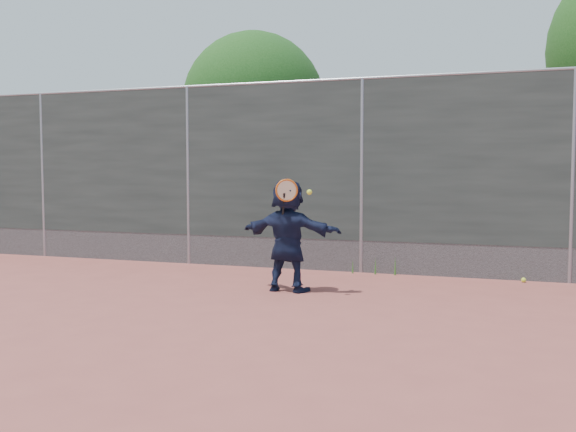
% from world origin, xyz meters
% --- Properties ---
extents(ground, '(80.00, 80.00, 0.00)m').
position_xyz_m(ground, '(0.00, 0.00, 0.00)').
color(ground, '#9E4C42').
rests_on(ground, ground).
extents(player, '(1.41, 0.54, 1.49)m').
position_xyz_m(player, '(-0.58, 1.65, 0.75)').
color(player, '#131B36').
rests_on(player, ground).
extents(ball_ground, '(0.07, 0.07, 0.07)m').
position_xyz_m(ball_ground, '(2.39, 3.35, 0.03)').
color(ball_ground, '#D5EA34').
rests_on(ball_ground, ground).
extents(fence, '(20.00, 0.06, 3.03)m').
position_xyz_m(fence, '(-0.00, 3.50, 1.58)').
color(fence, '#38423D').
rests_on(fence, ground).
extents(swing_action, '(0.49, 0.18, 0.51)m').
position_xyz_m(swing_action, '(-0.50, 1.45, 1.32)').
color(swing_action, '#C65512').
rests_on(swing_action, ground).
extents(tree_left, '(3.15, 3.00, 4.53)m').
position_xyz_m(tree_left, '(-2.85, 6.55, 2.94)').
color(tree_left, '#382314').
rests_on(tree_left, ground).
extents(weed_clump, '(0.68, 0.07, 0.30)m').
position_xyz_m(weed_clump, '(0.29, 3.38, 0.13)').
color(weed_clump, '#387226').
rests_on(weed_clump, ground).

